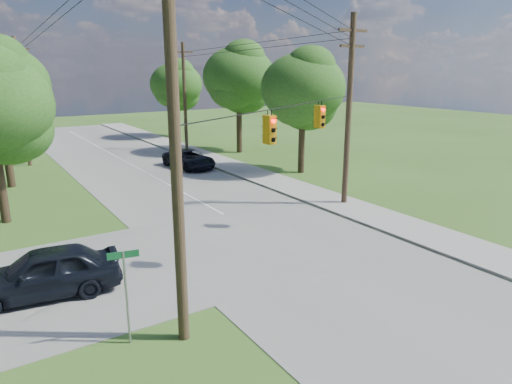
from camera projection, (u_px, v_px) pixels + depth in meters
ground at (314, 301)px, 15.48m from camera, size 140.00×140.00×0.00m
main_road at (277, 243)px, 20.57m from camera, size 10.00×100.00×0.03m
sidewalk_east at (381, 217)px, 24.06m from camera, size 2.60×100.00×0.12m
pole_sw at (174, 125)px, 11.77m from camera, size 2.00×0.32×12.00m
pole_ne at (349, 109)px, 25.18m from camera, size 2.00×0.32×10.50m
pole_north_e at (185, 96)px, 43.13m from camera, size 2.00×0.32×10.00m
pole_north_w at (22, 102)px, 35.88m from camera, size 2.00×0.32×10.00m
power_lines at (197, 38)px, 23.23m from camera, size 13.93×29.62×4.93m
traffic_signals at (297, 122)px, 18.96m from camera, size 4.91×3.27×1.05m
tree_e_near at (303, 88)px, 33.09m from camera, size 6.20×6.20×8.81m
tree_e_mid at (239, 77)px, 41.30m from camera, size 6.60×6.60×9.64m
tree_e_far at (176, 84)px, 50.78m from camera, size 5.80×5.80×8.32m
car_cross_dark at (44, 272)px, 15.63m from camera, size 5.29×2.74×1.72m
car_main_north at (189, 159)px, 36.04m from camera, size 2.97×5.36×1.42m
street_name_sign at (126, 286)px, 12.68m from camera, size 0.84×0.20×2.84m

